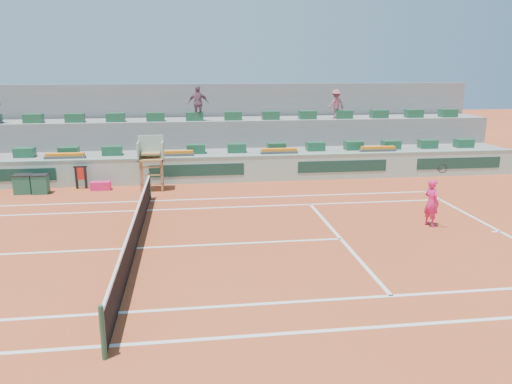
{
  "coord_description": "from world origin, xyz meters",
  "views": [
    {
      "loc": [
        1.73,
        -14.57,
        5.36
      ],
      "look_at": [
        4.0,
        2.5,
        1.0
      ],
      "focal_mm": 35.0,
      "sensor_mm": 36.0,
      "label": 1
    }
  ],
  "objects_px": {
    "player_bag": "(101,186)",
    "drink_cooler_a": "(40,184)",
    "umpire_chair": "(151,155)",
    "tennis_player": "(432,202)"
  },
  "relations": [
    {
      "from": "drink_cooler_a",
      "to": "tennis_player",
      "type": "height_order",
      "value": "tennis_player"
    },
    {
      "from": "player_bag",
      "to": "tennis_player",
      "type": "distance_m",
      "value": 13.9
    },
    {
      "from": "umpire_chair",
      "to": "tennis_player",
      "type": "relative_size",
      "value": 1.05
    },
    {
      "from": "drink_cooler_a",
      "to": "umpire_chair",
      "type": "bearing_deg",
      "value": 1.36
    },
    {
      "from": "player_bag",
      "to": "drink_cooler_a",
      "type": "height_order",
      "value": "drink_cooler_a"
    },
    {
      "from": "umpire_chair",
      "to": "tennis_player",
      "type": "height_order",
      "value": "umpire_chair"
    },
    {
      "from": "umpire_chair",
      "to": "player_bag",
      "type": "bearing_deg",
      "value": 175.39
    },
    {
      "from": "umpire_chair",
      "to": "drink_cooler_a",
      "type": "relative_size",
      "value": 2.86
    },
    {
      "from": "umpire_chair",
      "to": "drink_cooler_a",
      "type": "xyz_separation_m",
      "value": [
        -4.73,
        -0.11,
        -1.12
      ]
    },
    {
      "from": "umpire_chair",
      "to": "drink_cooler_a",
      "type": "bearing_deg",
      "value": -178.64
    }
  ]
}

